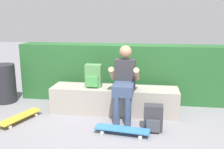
{
  "coord_description": "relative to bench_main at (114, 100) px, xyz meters",
  "views": [
    {
      "loc": [
        0.59,
        -3.98,
        1.68
      ],
      "look_at": [
        -0.03,
        0.26,
        0.71
      ],
      "focal_mm": 41.35,
      "sensor_mm": 36.0,
      "label": 1
    }
  ],
  "objects": [
    {
      "name": "ground_plane",
      "position": [
        0.0,
        -0.34,
        -0.23
      ],
      "size": [
        24.0,
        24.0,
        0.0
      ],
      "primitive_type": "plane",
      "color": "gray"
    },
    {
      "name": "person_skater",
      "position": [
        0.19,
        -0.22,
        0.43
      ],
      "size": [
        0.49,
        0.62,
        1.21
      ],
      "color": "#333338",
      "rests_on": "ground"
    },
    {
      "name": "backpack_on_bench",
      "position": [
        -0.37,
        -0.01,
        0.42
      ],
      "size": [
        0.28,
        0.23,
        0.4
      ],
      "color": "#51894C",
      "rests_on": "bench_main"
    },
    {
      "name": "skateboard_near_person",
      "position": [
        0.23,
        -0.87,
        -0.15
      ],
      "size": [
        0.82,
        0.3,
        0.09
      ],
      "color": "teal",
      "rests_on": "ground"
    },
    {
      "name": "skateboard_beside_bench",
      "position": [
        -1.47,
        -0.64,
        -0.15
      ],
      "size": [
        0.44,
        0.82,
        0.09
      ],
      "color": "gold",
      "rests_on": "ground"
    },
    {
      "name": "bench_main",
      "position": [
        0.0,
        0.0,
        0.0
      ],
      "size": [
        2.22,
        0.52,
        0.46
      ],
      "color": "#9C9489",
      "rests_on": "ground"
    },
    {
      "name": "hedge_row",
      "position": [
        0.16,
        0.76,
        0.34
      ],
      "size": [
        4.32,
        0.51,
        1.13
      ],
      "color": "#255B2A",
      "rests_on": "ground"
    },
    {
      "name": "trash_bin",
      "position": [
        -2.24,
        0.25,
        0.15
      ],
      "size": [
        0.44,
        0.44,
        0.76
      ],
      "color": "#232328",
      "rests_on": "ground"
    },
    {
      "name": "backpack_on_ground",
      "position": [
        0.68,
        -0.67,
        -0.04
      ],
      "size": [
        0.28,
        0.23,
        0.4
      ],
      "color": "#333338",
      "rests_on": "ground"
    }
  ]
}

